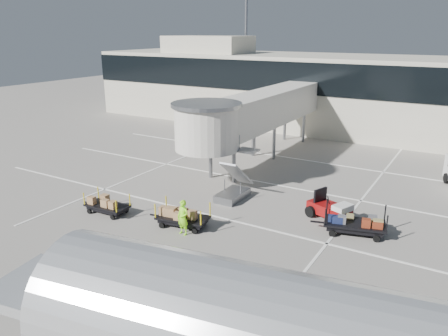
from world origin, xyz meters
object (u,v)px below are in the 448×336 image
at_px(baggage_tug, 330,209).
at_px(ground_worker, 183,217).
at_px(box_cart_far, 107,206).
at_px(belt_loader, 219,120).
at_px(suitcase_cart, 355,224).
at_px(box_cart_near, 183,217).

relative_size(baggage_tug, ground_worker, 1.43).
bearing_deg(box_cart_far, ground_worker, -1.68).
xyz_separation_m(baggage_tug, belt_loader, (-19.14, 18.85, 0.19)).
bearing_deg(belt_loader, ground_worker, -68.85).
distance_m(baggage_tug, ground_worker, 8.71).
bearing_deg(belt_loader, box_cart_far, -80.13).
height_order(suitcase_cart, belt_loader, belt_loader).
xyz_separation_m(suitcase_cart, belt_loader, (-20.90, 20.07, 0.25)).
xyz_separation_m(baggage_tug, ground_worker, (-6.25, -6.06, 0.38)).
bearing_deg(box_cart_near, ground_worker, -65.03).
xyz_separation_m(baggage_tug, box_cart_far, (-11.94, -6.10, -0.15)).
xyz_separation_m(suitcase_cart, box_cart_far, (-13.70, -4.87, -0.09)).
height_order(suitcase_cart, ground_worker, ground_worker).
distance_m(suitcase_cart, box_cart_far, 14.54).
distance_m(baggage_tug, box_cart_far, 13.41).
distance_m(box_cart_near, belt_loader, 27.07).
bearing_deg(suitcase_cart, box_cart_near, -169.77).
bearing_deg(ground_worker, box_cart_near, 132.37).
bearing_deg(suitcase_cart, baggage_tug, 130.16).
relative_size(box_cart_far, belt_loader, 0.73).
bearing_deg(baggage_tug, belt_loader, 157.19).
distance_m(ground_worker, belt_loader, 28.05).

